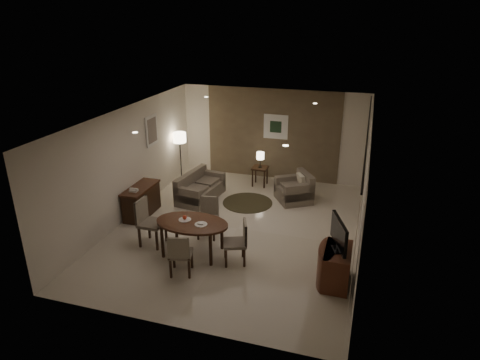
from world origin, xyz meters
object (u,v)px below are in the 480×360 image
(chair_far, at_px, (208,219))
(chair_left, at_px, (152,223))
(sofa, at_px, (200,186))
(side_table, at_px, (260,176))
(dining_table, at_px, (193,238))
(floor_lamp, at_px, (181,157))
(tv_cabinet, at_px, (337,266))
(armchair, at_px, (294,188))
(chair_right, at_px, (235,243))
(console_desk, at_px, (142,201))
(chair_near, at_px, (181,253))

(chair_far, height_order, chair_left, chair_left)
(sofa, height_order, side_table, sofa)
(dining_table, height_order, floor_lamp, floor_lamp)
(tv_cabinet, bearing_deg, armchair, 112.54)
(dining_table, bearing_deg, tv_cabinet, -3.84)
(dining_table, distance_m, chair_right, 0.96)
(console_desk, distance_m, armchair, 3.97)
(armchair, relative_size, floor_lamp, 0.58)
(tv_cabinet, bearing_deg, console_desk, 162.95)
(dining_table, height_order, chair_left, chair_left)
(chair_near, bearing_deg, side_table, -108.90)
(chair_left, distance_m, side_table, 4.21)
(armchair, bearing_deg, chair_right, -42.39)
(tv_cabinet, xyz_separation_m, floor_lamp, (-4.91, 3.92, 0.39))
(dining_table, relative_size, chair_near, 1.74)
(tv_cabinet, bearing_deg, chair_left, 175.89)
(side_table, bearing_deg, console_desk, -130.10)
(chair_near, bearing_deg, floor_lamp, -80.79)
(chair_right, distance_m, floor_lamp, 4.79)
(console_desk, height_order, dining_table, console_desk)
(tv_cabinet, relative_size, chair_near, 1.02)
(chair_near, height_order, chair_left, chair_left)
(chair_right, distance_m, armchair, 3.39)
(console_desk, relative_size, armchair, 1.38)
(dining_table, xyz_separation_m, armchair, (1.55, 3.24, 0.03))
(chair_near, relative_size, chair_right, 0.98)
(floor_lamp, bearing_deg, side_table, 8.05)
(chair_left, relative_size, floor_lamp, 0.70)
(console_desk, bearing_deg, chair_near, -45.90)
(console_desk, xyz_separation_m, chair_near, (1.99, -2.05, 0.07))
(chair_far, bearing_deg, dining_table, -101.37)
(chair_right, height_order, side_table, chair_right)
(chair_far, xyz_separation_m, floor_lamp, (-1.98, 2.97, 0.29))
(tv_cabinet, bearing_deg, sofa, 143.58)
(chair_left, bearing_deg, chair_far, -55.65)
(chair_near, height_order, side_table, chair_near)
(tv_cabinet, xyz_separation_m, dining_table, (-2.98, 0.20, 0.01))
(chair_far, bearing_deg, chair_right, -50.84)
(tv_cabinet, bearing_deg, chair_right, 176.97)
(console_desk, bearing_deg, tv_cabinet, -17.05)
(console_desk, bearing_deg, chair_left, -52.25)
(chair_right, bearing_deg, chair_near, -74.15)
(floor_lamp, bearing_deg, console_desk, -89.47)
(console_desk, distance_m, dining_table, 2.31)
(sofa, bearing_deg, armchair, -68.70)
(console_desk, xyz_separation_m, chair_left, (0.94, -1.22, 0.14))
(armchair, bearing_deg, dining_table, -57.74)
(chair_right, height_order, floor_lamp, floor_lamp)
(chair_right, relative_size, armchair, 1.05)
(chair_far, height_order, armchair, chair_far)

